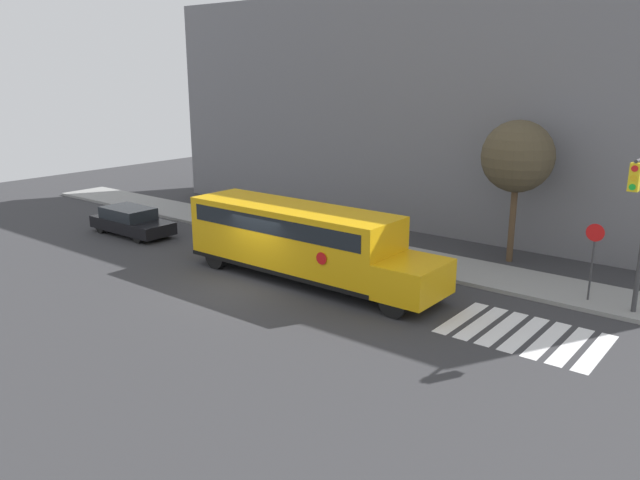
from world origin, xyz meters
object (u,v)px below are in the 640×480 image
parked_car (131,221)px  stop_sign (593,253)px  school_bus (301,238)px  tree_near_sidewalk (518,157)px

parked_car → stop_sign: size_ratio=1.61×
school_bus → stop_sign: size_ratio=3.74×
parked_car → stop_sign: bearing=11.3°
tree_near_sidewalk → school_bus: bearing=-126.2°
school_bus → tree_near_sidewalk: (5.39, 7.37, 2.79)m
school_bus → tree_near_sidewalk: size_ratio=1.81×
parked_car → tree_near_sidewalk: 18.35m
stop_sign → tree_near_sidewalk: (-4.11, 3.20, 2.61)m
school_bus → parked_car: (-11.03, 0.08, -0.98)m
school_bus → stop_sign: bearing=23.7°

